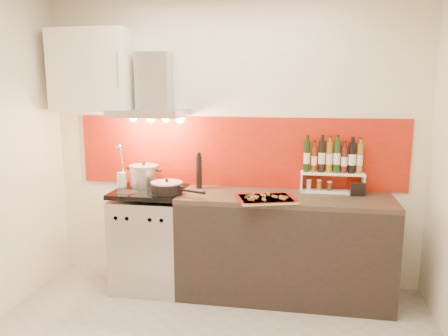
% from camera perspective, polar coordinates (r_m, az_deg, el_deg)
% --- Properties ---
extents(back_wall, '(3.40, 0.02, 2.60)m').
position_cam_1_polar(back_wall, '(4.00, 1.11, 3.26)').
color(back_wall, silver).
rests_on(back_wall, ground).
extents(backsplash, '(3.00, 0.02, 0.64)m').
position_cam_1_polar(backsplash, '(3.99, 1.79, 2.08)').
color(backsplash, '#971808').
rests_on(backsplash, back_wall).
extents(range_stove, '(0.60, 0.60, 0.91)m').
position_cam_1_polar(range_stove, '(4.07, -9.51, -9.18)').
color(range_stove, '#B7B7BA').
rests_on(range_stove, ground).
extents(counter, '(1.80, 0.60, 0.90)m').
position_cam_1_polar(counter, '(3.86, 7.84, -10.10)').
color(counter, black).
rests_on(counter, ground).
extents(range_hood, '(0.62, 0.50, 0.61)m').
position_cam_1_polar(range_hood, '(3.98, -9.39, 9.49)').
color(range_hood, '#B7B7BA').
rests_on(range_hood, back_wall).
extents(upper_cabinet, '(0.70, 0.35, 0.72)m').
position_cam_1_polar(upper_cabinet, '(4.18, -16.84, 12.07)').
color(upper_cabinet, white).
rests_on(upper_cabinet, back_wall).
extents(stock_pot, '(0.27, 0.27, 0.23)m').
position_cam_1_polar(stock_pot, '(4.06, -10.40, -0.96)').
color(stock_pot, '#B7B7BA').
rests_on(stock_pot, range_stove).
extents(saute_pan, '(0.51, 0.30, 0.13)m').
position_cam_1_polar(saute_pan, '(3.76, -7.37, -2.54)').
color(saute_pan, black).
rests_on(saute_pan, range_stove).
extents(utensil_jar, '(0.09, 0.13, 0.41)m').
position_cam_1_polar(utensil_jar, '(4.06, -13.26, -0.87)').
color(utensil_jar, silver).
rests_on(utensil_jar, range_stove).
extents(pepper_mill, '(0.05, 0.05, 0.34)m').
position_cam_1_polar(pepper_mill, '(3.94, -3.30, -0.35)').
color(pepper_mill, black).
rests_on(pepper_mill, counter).
extents(step_shelf, '(0.54, 0.15, 0.45)m').
position_cam_1_polar(step_shelf, '(3.88, 13.99, 0.14)').
color(step_shelf, white).
rests_on(step_shelf, counter).
extents(caddy_box, '(0.13, 0.07, 0.10)m').
position_cam_1_polar(caddy_box, '(3.85, 17.07, -2.62)').
color(caddy_box, black).
rests_on(caddy_box, counter).
extents(baking_tray, '(0.55, 0.48, 0.03)m').
position_cam_1_polar(baking_tray, '(3.55, 5.46, -4.02)').
color(baking_tray, silver).
rests_on(baking_tray, counter).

